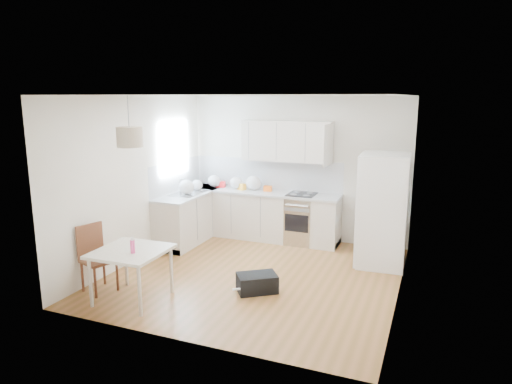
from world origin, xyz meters
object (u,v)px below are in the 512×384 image
refrigerator (384,210)px  dining_chair (99,259)px  dining_table (131,255)px  gym_bag (257,283)px

refrigerator → dining_chair: size_ratio=1.92×
dining_table → gym_bag: bearing=29.4°
refrigerator → gym_bag: (-1.48, -1.79, -0.78)m
dining_table → gym_bag: dining_table is taller
refrigerator → gym_bag: 2.45m
dining_table → dining_chair: 0.62m
gym_bag → dining_table: bearing=175.2°
dining_chair → refrigerator: bearing=55.1°
dining_table → gym_bag: 1.76m
dining_chair → gym_bag: dining_chair is taller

